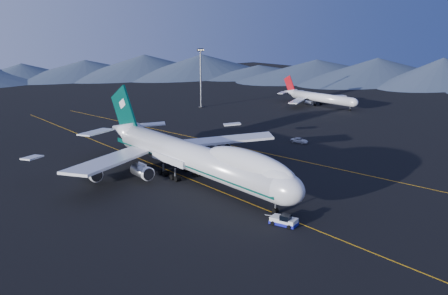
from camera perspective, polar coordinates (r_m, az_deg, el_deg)
ground at (r=116.34m, az=-3.45°, el=-3.81°), size 500.00×500.00×0.00m
taxiway_line_main at (r=116.34m, az=-3.45°, el=-3.81°), size 0.25×220.00×0.01m
taxiway_line_side at (r=142.20m, az=3.95°, el=-0.47°), size 28.08×198.09×0.01m
mountain_ridge at (r=216.81m, az=22.43°, el=5.18°), size 374.91×567.11×12.00m
boeing_747 at (r=114.71m, az=-3.50°, el=-1.04°), size 59.62×72.43×19.37m
pushback_tug at (r=92.16m, az=6.84°, el=-8.38°), size 3.97×5.48×2.16m
second_jet at (r=224.03m, az=10.81°, el=5.64°), size 36.93×41.73×11.87m
service_van at (r=153.87m, az=8.64°, el=0.81°), size 3.21×5.65×1.49m
floodlight_mast at (r=214.80m, az=-2.68°, el=7.95°), size 3.09×2.31×24.98m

